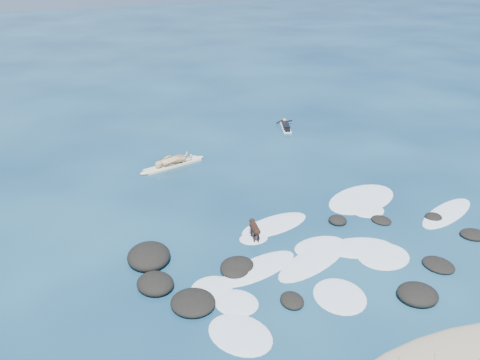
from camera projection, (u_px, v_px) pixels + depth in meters
ground at (301, 239)px, 19.67m from camera, size 160.00×160.00×0.00m
reef_rocks at (248, 269)px, 17.66m from camera, size 12.98×7.34×0.63m
breaking_foam at (330, 245)px, 19.31m from camera, size 13.64×8.35×0.12m
standing_surfer_rig at (172, 150)px, 25.79m from camera, size 3.58×1.31×2.06m
paddling_surfer_rig at (286, 126)px, 31.36m from camera, size 1.35×2.16×0.38m
dog at (255, 228)px, 19.48m from camera, size 0.42×1.11×0.71m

